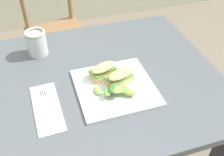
% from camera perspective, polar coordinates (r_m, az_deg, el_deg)
% --- Properties ---
extents(dining_table, '(1.14, 0.84, 0.74)m').
position_cam_1_polar(dining_table, '(1.19, -5.98, -5.66)').
color(dining_table, '#51565B').
rests_on(dining_table, ground).
extents(chair_wooden_far, '(0.47, 0.47, 0.87)m').
position_cam_1_polar(chair_wooden_far, '(2.02, -11.68, 9.70)').
color(chair_wooden_far, '#8E6642').
rests_on(chair_wooden_far, ground).
extents(plate_lunch, '(0.30, 0.30, 0.01)m').
position_cam_1_polar(plate_lunch, '(1.05, 0.66, -1.97)').
color(plate_lunch, white).
rests_on(plate_lunch, dining_table).
extents(sandwich_half_front, '(0.12, 0.10, 0.06)m').
position_cam_1_polar(sandwich_half_front, '(1.05, 1.67, 0.22)').
color(sandwich_half_front, '#DBB270').
rests_on(sandwich_half_front, plate_lunch).
extents(sandwich_half_back, '(0.12, 0.10, 0.06)m').
position_cam_1_polar(sandwich_half_back, '(1.08, -1.86, 1.65)').
color(sandwich_half_back, '#DBB270').
rests_on(sandwich_half_back, plate_lunch).
extents(salad_mixed_greens, '(0.15, 0.11, 0.04)m').
position_cam_1_polar(salad_mixed_greens, '(1.01, 0.63, -2.56)').
color(salad_mixed_greens, '#4C2338').
rests_on(salad_mixed_greens, plate_lunch).
extents(napkin_folded, '(0.10, 0.26, 0.00)m').
position_cam_1_polar(napkin_folded, '(1.01, -13.65, -6.16)').
color(napkin_folded, silver).
rests_on(napkin_folded, dining_table).
extents(fork_on_napkin, '(0.03, 0.19, 0.00)m').
position_cam_1_polar(fork_on_napkin, '(1.02, -13.86, -5.35)').
color(fork_on_napkin, silver).
rests_on(fork_on_napkin, napkin_folded).
extents(mason_jar_iced_tea, '(0.09, 0.09, 0.12)m').
position_cam_1_polar(mason_jar_iced_tea, '(1.26, -15.68, 7.01)').
color(mason_jar_iced_tea, '#995623').
rests_on(mason_jar_iced_tea, dining_table).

